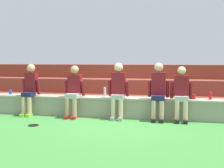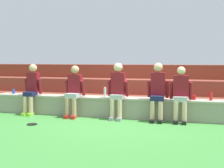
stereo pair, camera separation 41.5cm
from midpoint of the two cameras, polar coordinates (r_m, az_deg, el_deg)
name	(u,v)px [view 1 (the left image)]	position (r m, az deg, el deg)	size (l,w,h in m)	color
ground_plane	(122,119)	(7.42, 0.35, -6.87)	(80.00, 80.00, 0.00)	#428E3D
stone_seating_wall	(124,107)	(7.61, 0.72, -4.47)	(7.36, 0.53, 0.52)	gray
brick_bleachers	(133,90)	(9.43, 2.90, -1.20)	(11.31, 2.20, 1.33)	brown
person_far_left	(30,88)	(8.20, -17.24, -0.72)	(0.49, 0.56, 1.38)	#DBAD89
person_left_of_center	(74,89)	(7.65, -9.10, -1.07)	(0.53, 0.58, 1.35)	tan
person_center	(118,89)	(7.31, -0.41, -0.93)	(0.52, 0.49, 1.42)	beige
person_right_of_center	(158,89)	(7.20, 7.47, -1.08)	(0.53, 0.56, 1.43)	#DBAD89
person_far_right	(181,92)	(7.15, 11.86, -1.59)	(0.53, 0.48, 1.34)	beige
water_bottle_mid_right	(210,96)	(7.47, 17.27, -2.23)	(0.07, 0.07, 0.20)	red
water_bottle_center_gap	(105,92)	(7.66, -2.96, -1.63)	(0.06, 0.06, 0.26)	silver
plastic_cup_left_end	(194,97)	(7.47, 14.24, -2.46)	(0.09, 0.09, 0.11)	red
plastic_cup_middle	(10,92)	(8.83, -20.63, -1.48)	(0.08, 0.08, 0.13)	blue
frisbee	(33,125)	(6.97, -16.87, -7.77)	(0.24, 0.24, 0.02)	black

